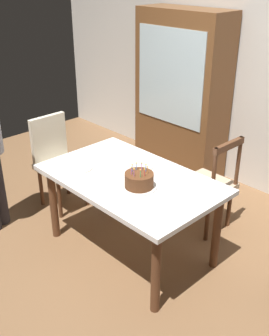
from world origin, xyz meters
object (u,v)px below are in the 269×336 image
object	(u,v)px
dining_table	(130,187)
plate_far_side	(142,166)
chair_spindle_back	(209,185)
plate_near_celebrant	(80,168)
birthday_cake	(139,181)
china_cabinet	(181,95)
chair_upholstered	(56,157)

from	to	relation	value
dining_table	plate_far_side	xyz separation A→B (m)	(-0.07, 0.21, 0.10)
chair_spindle_back	plate_near_celebrant	bearing A→B (deg)	-123.41
birthday_cake	china_cabinet	world-z (taller)	china_cabinet
chair_spindle_back	china_cabinet	bearing A→B (deg)	142.96
birthday_cake	plate_far_side	xyz separation A→B (m)	(-0.25, 0.28, -0.06)
plate_far_side	chair_upholstered	xyz separation A→B (m)	(-1.06, -0.19, -0.22)
dining_table	chair_upholstered	xyz separation A→B (m)	(-1.14, 0.02, -0.12)
dining_table	chair_upholstered	world-z (taller)	chair_upholstered
birthday_cake	chair_spindle_back	world-z (taller)	chair_spindle_back
plate_far_side	chair_spindle_back	world-z (taller)	chair_spindle_back
dining_table	china_cabinet	xyz separation A→B (m)	(-0.79, 1.56, 0.30)
dining_table	plate_near_celebrant	bearing A→B (deg)	-153.18
china_cabinet	plate_far_side	bearing A→B (deg)	-62.16
birthday_cake	china_cabinet	bearing A→B (deg)	120.66
chair_upholstered	china_cabinet	distance (m)	1.63
dining_table	china_cabinet	world-z (taller)	china_cabinet
birthday_cake	dining_table	bearing A→B (deg)	157.49
dining_table	chair_spindle_back	xyz separation A→B (m)	(0.24, 0.78, -0.19)
birthday_cake	plate_near_celebrant	bearing A→B (deg)	-167.29
chair_spindle_back	china_cabinet	xyz separation A→B (m)	(-1.03, 0.78, 0.49)
chair_spindle_back	dining_table	bearing A→B (deg)	-107.17
plate_near_celebrant	chair_upholstered	size ratio (longest dim) A/B	0.23
chair_upholstered	dining_table	bearing A→B (deg)	-0.90
plate_far_side	chair_spindle_back	bearing A→B (deg)	61.14
plate_far_side	china_cabinet	bearing A→B (deg)	117.84
birthday_cake	china_cabinet	size ratio (longest dim) A/B	0.15
birthday_cake	chair_upholstered	bearing A→B (deg)	175.99
birthday_cake	plate_near_celebrant	xyz separation A→B (m)	(-0.59, -0.13, -0.06)
plate_near_celebrant	chair_spindle_back	size ratio (longest dim) A/B	0.23
plate_near_celebrant	birthday_cake	bearing A→B (deg)	12.71
china_cabinet	dining_table	bearing A→B (deg)	-63.18
dining_table	plate_far_side	size ratio (longest dim) A/B	6.79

